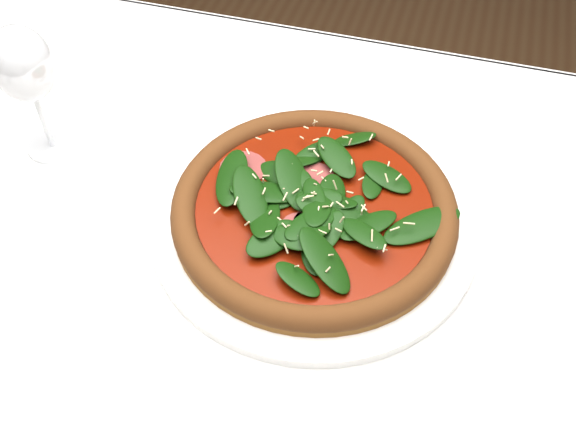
% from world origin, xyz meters
% --- Properties ---
extents(dining_table, '(1.21, 0.81, 0.75)m').
position_xyz_m(dining_table, '(0.00, 0.00, 0.65)').
color(dining_table, white).
rests_on(dining_table, ground).
extents(plate, '(0.39, 0.39, 0.02)m').
position_xyz_m(plate, '(0.07, 0.01, 0.76)').
color(plate, white).
rests_on(plate, dining_table).
extents(pizza, '(0.41, 0.41, 0.04)m').
position_xyz_m(pizza, '(0.07, 0.01, 0.78)').
color(pizza, '#975B24').
rests_on(pizza, plate).
extents(wine_glass, '(0.07, 0.07, 0.18)m').
position_xyz_m(wine_glass, '(-0.30, 0.04, 0.88)').
color(wine_glass, white).
rests_on(wine_glass, dining_table).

